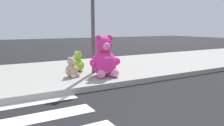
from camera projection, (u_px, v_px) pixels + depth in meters
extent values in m
cube|color=#9E9B93|center=(55.00, 74.00, 7.04)|extent=(28.00, 4.40, 0.15)
cylinder|color=#4C4C51|center=(93.00, 20.00, 6.58)|extent=(0.11, 0.11, 3.20)
sphere|color=#F22D93|center=(104.00, 63.00, 6.35)|extent=(0.73, 0.73, 0.73)
ellipsoid|color=pink|center=(107.00, 65.00, 6.11)|extent=(0.42, 0.22, 0.47)
sphere|color=#F22D93|center=(104.00, 45.00, 6.26)|extent=(0.48, 0.48, 0.48)
sphere|color=pink|center=(106.00, 46.00, 6.08)|extent=(0.22, 0.22, 0.22)
sphere|color=#F22D93|center=(110.00, 38.00, 6.29)|extent=(0.18, 0.18, 0.18)
sphere|color=#F22D93|center=(116.00, 61.00, 6.38)|extent=(0.23, 0.23, 0.23)
sphere|color=pink|center=(115.00, 73.00, 6.17)|extent=(0.25, 0.25, 0.25)
sphere|color=#F22D93|center=(98.00, 38.00, 6.17)|extent=(0.18, 0.18, 0.18)
sphere|color=#F22D93|center=(94.00, 63.00, 6.13)|extent=(0.23, 0.23, 0.23)
sphere|color=pink|center=(101.00, 74.00, 6.03)|extent=(0.25, 0.25, 0.25)
sphere|color=tan|center=(72.00, 71.00, 6.23)|extent=(0.36, 0.36, 0.36)
ellipsoid|color=beige|center=(75.00, 71.00, 6.16)|extent=(0.21, 0.15, 0.23)
sphere|color=tan|center=(71.00, 61.00, 6.19)|extent=(0.24, 0.24, 0.24)
sphere|color=beige|center=(74.00, 62.00, 6.13)|extent=(0.11, 0.11, 0.11)
sphere|color=tan|center=(73.00, 58.00, 6.24)|extent=(0.09, 0.09, 0.09)
sphere|color=tan|center=(77.00, 69.00, 6.34)|extent=(0.11, 0.11, 0.11)
sphere|color=beige|center=(78.00, 75.00, 6.24)|extent=(0.12, 0.12, 0.12)
sphere|color=tan|center=(69.00, 58.00, 6.11)|extent=(0.09, 0.09, 0.09)
sphere|color=tan|center=(68.00, 71.00, 6.07)|extent=(0.11, 0.11, 0.11)
sphere|color=beige|center=(73.00, 76.00, 6.09)|extent=(0.12, 0.12, 0.12)
sphere|color=red|center=(105.00, 61.00, 7.81)|extent=(0.42, 0.42, 0.42)
ellipsoid|color=#DB7B7B|center=(101.00, 61.00, 7.81)|extent=(0.20, 0.25, 0.28)
sphere|color=red|center=(105.00, 52.00, 7.76)|extent=(0.28, 0.28, 0.28)
sphere|color=#DB7B7B|center=(102.00, 53.00, 7.77)|extent=(0.13, 0.13, 0.13)
sphere|color=red|center=(105.00, 49.00, 7.65)|extent=(0.11, 0.11, 0.11)
sphere|color=red|center=(104.00, 61.00, 7.61)|extent=(0.13, 0.13, 0.13)
sphere|color=#DB7B7B|center=(100.00, 65.00, 7.72)|extent=(0.15, 0.15, 0.15)
sphere|color=red|center=(105.00, 49.00, 7.84)|extent=(0.11, 0.11, 0.11)
sphere|color=red|center=(104.00, 59.00, 8.01)|extent=(0.13, 0.13, 0.13)
sphere|color=#DB7B7B|center=(101.00, 64.00, 7.95)|extent=(0.15, 0.15, 0.15)
sphere|color=#8CD133|center=(78.00, 65.00, 7.02)|extent=(0.40, 0.40, 0.40)
ellipsoid|color=#B8DE87|center=(74.00, 66.00, 6.92)|extent=(0.14, 0.24, 0.26)
sphere|color=#8CD133|center=(78.00, 56.00, 6.97)|extent=(0.26, 0.26, 0.26)
sphere|color=#B8DE87|center=(75.00, 57.00, 6.89)|extent=(0.12, 0.12, 0.12)
sphere|color=#8CD133|center=(79.00, 53.00, 6.89)|extent=(0.10, 0.10, 0.10)
sphere|color=#8CD133|center=(80.00, 65.00, 6.84)|extent=(0.13, 0.13, 0.13)
sphere|color=#B8DE87|center=(76.00, 70.00, 6.84)|extent=(0.14, 0.14, 0.14)
sphere|color=#8CD133|center=(76.00, 52.00, 7.02)|extent=(0.10, 0.10, 0.10)
sphere|color=#8CD133|center=(73.00, 64.00, 7.11)|extent=(0.13, 0.13, 0.13)
sphere|color=#B8DE87|center=(72.00, 69.00, 7.00)|extent=(0.14, 0.14, 0.14)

